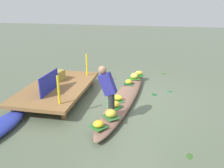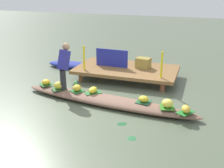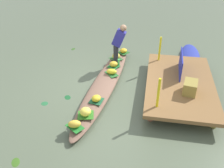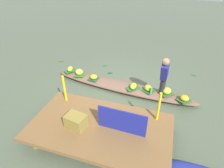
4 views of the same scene
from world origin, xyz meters
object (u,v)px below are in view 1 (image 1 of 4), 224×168
Objects in this scene: banana_bunch_6 at (98,124)px; vendor_person at (108,88)px; banana_bunch_4 at (115,104)px; produce_crate at (58,76)px; water_bottle at (109,105)px; banana_bunch_0 at (117,98)px; banana_bunch_1 at (134,76)px; banana_bunch_2 at (129,82)px; vendor_boat at (124,98)px; banana_bunch_5 at (111,113)px; banana_bunch_3 at (139,73)px; market_banner at (49,83)px.

vendor_person is at bearing -6.62° from banana_bunch_6.
produce_crate is at bearing 58.93° from banana_bunch_4.
water_bottle reaches higher than banana_bunch_6.
banana_bunch_1 is at bearing -7.65° from banana_bunch_0.
produce_crate is (-0.54, 2.28, 0.24)m from banana_bunch_2.
banana_bunch_2 is 2.36m from produce_crate.
banana_bunch_1 is 3.50m from banana_bunch_6.
banana_bunch_4 reaches higher than vendor_boat.
banana_bunch_0 is 1.13× the size of banana_bunch_5.
banana_bunch_6 is at bearing 170.77° from banana_bunch_4.
banana_bunch_0 is at bearing -111.61° from produce_crate.
banana_bunch_0 is at bearing -12.61° from water_bottle.
banana_bunch_6 is at bearing 177.10° from vendor_boat.
banana_bunch_4 is at bearing -121.07° from produce_crate.
vendor_person is (-0.40, 0.09, 0.61)m from banana_bunch_4.
banana_bunch_6 is at bearing 171.95° from banana_bunch_3.
market_banner is (0.84, 1.97, 0.34)m from banana_bunch_5.
market_banner reaches higher than vendor_boat.
banana_bunch_5 is 0.46m from water_bottle.
vendor_person is at bearing 166.54° from banana_bunch_4.
banana_bunch_3 reaches higher than banana_bunch_2.
water_bottle is 1.90m from market_banner.
banana_bunch_2 is 1.96m from water_bottle.
water_bottle is (0.43, 0.15, 0.01)m from banana_bunch_5.
vendor_person is at bearing -170.48° from water_bottle.
banana_bunch_5 is (-3.39, 0.37, 0.02)m from banana_bunch_3.
banana_bunch_2 is at bearing 165.97° from banana_bunch_3.
produce_crate is at bearing 50.58° from vendor_person.
produce_crate is at bearing 49.61° from banana_bunch_5.
banana_bunch_3 is at bearing -7.61° from banana_bunch_4.
produce_crate is (-1.12, 2.40, 0.21)m from banana_bunch_1.
vendor_boat is 2.35m from produce_crate.
banana_bunch_5 is at bearing -160.94° from water_bottle.
vendor_boat is at bearing -8.54° from banana_bunch_6.
banana_bunch_5 is (-0.54, -0.01, 0.01)m from banana_bunch_4.
banana_bunch_4 is 0.73m from vendor_person.
banana_bunch_0 is at bearing 167.61° from vendor_boat.
banana_bunch_2 is 0.20× the size of vendor_person.
water_bottle is at bearing 172.09° from banana_bunch_2.
vendor_person is 2.70m from produce_crate.
vendor_person is (-2.23, 0.22, 0.62)m from banana_bunch_2.
banana_bunch_0 is 1.99m from market_banner.
produce_crate reaches higher than banana_bunch_3.
banana_bunch_0 is 1.24× the size of banana_bunch_2.
market_banner is (1.35, 1.80, 0.36)m from banana_bunch_6.
market_banner is at bearing 94.35° from banana_bunch_0.
water_bottle is 0.20× the size of market_banner.
produce_crate is at bearing 121.46° from banana_bunch_3.
banana_bunch_3 is 3.94m from banana_bunch_6.
produce_crate is at bearing 84.84° from vendor_boat.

